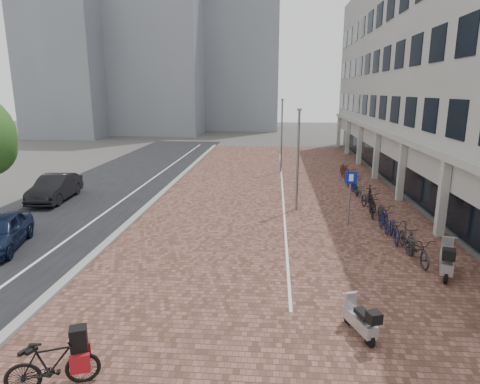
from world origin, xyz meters
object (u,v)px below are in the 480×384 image
object	(u,v)px
scooter_front	(447,259)
parking_sign	(350,190)
car_dark	(55,188)
hero_bike	(53,364)
car_navy	(0,232)
scooter_back	(360,318)

from	to	relation	value
scooter_front	parking_sign	bearing A→B (deg)	134.45
car_dark	hero_bike	world-z (taller)	car_dark
parking_sign	car_navy	bearing A→B (deg)	-163.89
hero_bike	parking_sign	xyz separation A→B (m)	(8.01, 11.57, 1.15)
hero_bike	scooter_front	size ratio (longest dim) A/B	1.09
scooter_back	parking_sign	bearing A→B (deg)	61.87
car_dark	scooter_front	size ratio (longest dim) A/B	2.49
car_navy	hero_bike	xyz separation A→B (m)	(6.24, -7.53, -0.10)
car_dark	scooter_back	world-z (taller)	car_dark
car_dark	scooter_front	distance (m)	20.19
hero_bike	car_navy	bearing A→B (deg)	17.31
scooter_back	car_navy	bearing A→B (deg)	138.57
hero_bike	scooter_back	size ratio (longest dim) A/B	1.36
car_navy	hero_bike	distance (m)	9.78
scooter_front	parking_sign	distance (m)	5.83
car_navy	parking_sign	world-z (taller)	parking_sign
parking_sign	car_dark	bearing A→B (deg)	168.45
car_navy	hero_bike	world-z (taller)	car_navy
car_dark	parking_sign	xyz separation A→B (m)	(15.92, -3.33, 1.01)
car_navy	scooter_back	distance (m)	13.95
hero_bike	scooter_front	world-z (taller)	hero_bike
scooter_back	scooter_front	bearing A→B (deg)	26.45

